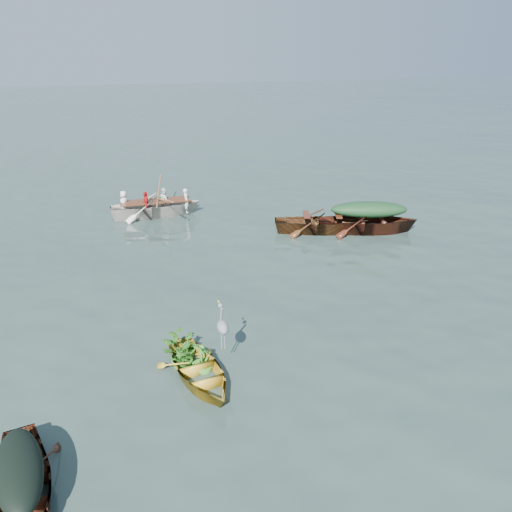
{
  "coord_description": "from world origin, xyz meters",
  "views": [
    {
      "loc": [
        -3.69,
        -9.51,
        5.93
      ],
      "look_at": [
        -0.28,
        2.55,
        0.5
      ],
      "focal_mm": 35.0,
      "sensor_mm": 36.0,
      "label": 1
    }
  ],
  "objects_px": {
    "yellow_dinghy": "(199,379)",
    "green_tarp_boat": "(367,232)",
    "open_wooden_boat": "(321,232)",
    "heron": "(223,333)",
    "dark_covered_boat": "(26,497)",
    "rowed_boat": "(157,216)"
  },
  "relations": [
    {
      "from": "heron",
      "to": "rowed_boat",
      "type": "bearing_deg",
      "value": 79.39
    },
    {
      "from": "green_tarp_boat",
      "to": "heron",
      "type": "xyz_separation_m",
      "value": [
        -6.28,
        -6.16,
        0.82
      ]
    },
    {
      "from": "yellow_dinghy",
      "to": "dark_covered_boat",
      "type": "bearing_deg",
      "value": -157.76
    },
    {
      "from": "yellow_dinghy",
      "to": "green_tarp_boat",
      "type": "relative_size",
      "value": 0.6
    },
    {
      "from": "green_tarp_boat",
      "to": "rowed_boat",
      "type": "bearing_deg",
      "value": 77.13
    },
    {
      "from": "dark_covered_boat",
      "to": "open_wooden_boat",
      "type": "bearing_deg",
      "value": 36.59
    },
    {
      "from": "open_wooden_boat",
      "to": "heron",
      "type": "relative_size",
      "value": 4.74
    },
    {
      "from": "green_tarp_boat",
      "to": "yellow_dinghy",
      "type": "bearing_deg",
      "value": 148.39
    },
    {
      "from": "yellow_dinghy",
      "to": "dark_covered_boat",
      "type": "distance_m",
      "value": 3.45
    },
    {
      "from": "dark_covered_boat",
      "to": "rowed_boat",
      "type": "height_order",
      "value": "rowed_boat"
    },
    {
      "from": "rowed_boat",
      "to": "heron",
      "type": "distance_m",
      "value": 9.8
    },
    {
      "from": "dark_covered_boat",
      "to": "green_tarp_boat",
      "type": "bearing_deg",
      "value": 30.41
    },
    {
      "from": "heron",
      "to": "dark_covered_boat",
      "type": "bearing_deg",
      "value": -160.09
    },
    {
      "from": "rowed_boat",
      "to": "open_wooden_boat",
      "type": "bearing_deg",
      "value": -121.61
    },
    {
      "from": "dark_covered_boat",
      "to": "green_tarp_boat",
      "type": "xyz_separation_m",
      "value": [
        9.63,
        8.31,
        0.0
      ]
    },
    {
      "from": "green_tarp_boat",
      "to": "heron",
      "type": "height_order",
      "value": "heron"
    },
    {
      "from": "yellow_dinghy",
      "to": "green_tarp_boat",
      "type": "bearing_deg",
      "value": 30.05
    },
    {
      "from": "yellow_dinghy",
      "to": "rowed_boat",
      "type": "height_order",
      "value": "rowed_boat"
    },
    {
      "from": "yellow_dinghy",
      "to": "dark_covered_boat",
      "type": "relative_size",
      "value": 0.89
    },
    {
      "from": "yellow_dinghy",
      "to": "open_wooden_boat",
      "type": "distance_m",
      "value": 8.59
    },
    {
      "from": "green_tarp_boat",
      "to": "open_wooden_boat",
      "type": "distance_m",
      "value": 1.54
    },
    {
      "from": "yellow_dinghy",
      "to": "heron",
      "type": "relative_size",
      "value": 3.02
    }
  ]
}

